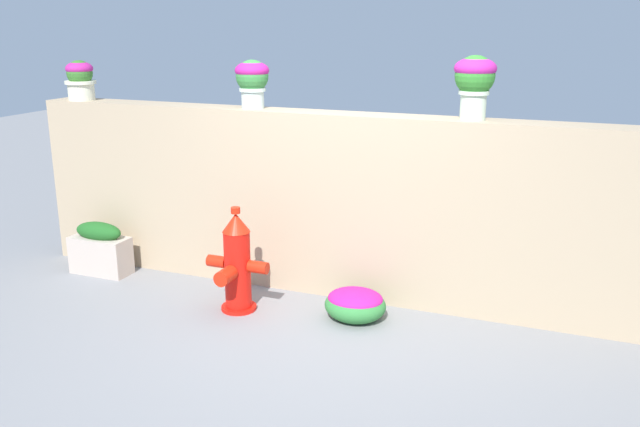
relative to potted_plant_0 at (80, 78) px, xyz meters
The scene contains 8 objects.
ground_plane 3.45m from the potted_plant_0, 18.21° to the right, with size 24.00×24.00×0.00m, color gray.
stone_wall 2.97m from the potted_plant_0, ahead, with size 6.24×0.33×1.60m, color tan.
potted_plant_0 is the anchor object (origin of this frame).
potted_plant_1 1.84m from the potted_plant_0, ahead, with size 0.30×0.30×0.42m.
potted_plant_2 3.76m from the potted_plant_0, ahead, with size 0.33×0.33×0.49m.
fire_hydrant 2.55m from the potted_plant_0, 18.41° to the right, with size 0.55×0.44×0.89m.
flower_bush_left 3.47m from the potted_plant_0, ahead, with size 0.51×0.46×0.26m.
planter_box 1.66m from the potted_plant_0, 45.59° to the right, with size 0.58×0.25×0.51m.
Camera 1 is at (1.80, -4.40, 2.35)m, focal length 37.95 mm.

